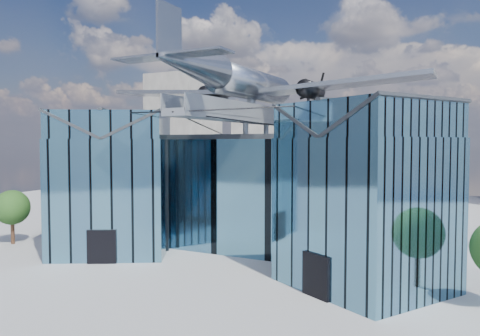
% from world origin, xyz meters
% --- Properties ---
extents(ground_plane, '(120.00, 120.00, 0.00)m').
position_xyz_m(ground_plane, '(0.00, 0.00, 0.00)').
color(ground_plane, gray).
extents(museum, '(32.88, 24.50, 17.60)m').
position_xyz_m(museum, '(0.00, 5.82, 5.54)').
color(museum, teal).
rests_on(museum, ground).
extents(bg_towers, '(77.00, 24.50, 26.00)m').
position_xyz_m(bg_towers, '(1.45, 50.49, 10.01)').
color(bg_towers, slate).
rests_on(bg_towers, ground).
extents(tree_plaza_w, '(4.14, 4.14, 4.92)m').
position_xyz_m(tree_plaza_w, '(-20.75, -3.01, 3.33)').
color(tree_plaza_w, '#372216').
rests_on(tree_plaza_w, ground).
extents(tree_side_w, '(4.02, 4.02, 6.05)m').
position_xyz_m(tree_side_w, '(-19.22, 9.87, 4.10)').
color(tree_side_w, '#372216').
rests_on(tree_side_w, ground).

